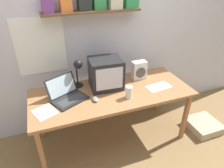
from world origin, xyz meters
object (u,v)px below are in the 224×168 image
(laptop, at_px, (67,94))
(desk_lamp, at_px, (78,69))
(juice_glass, at_px, (129,93))
(printed_handout, at_px, (159,87))
(computer_mouse, at_px, (95,99))
(open_notebook, at_px, (45,112))
(crt_monitor, at_px, (106,73))
(corner_desk, at_px, (112,95))
(floor_cushion, at_px, (203,125))
(space_heater, at_px, (139,70))

(laptop, distance_m, desk_lamp, 0.31)
(juice_glass, xyz_separation_m, printed_handout, (0.43, 0.08, -0.06))
(computer_mouse, xyz_separation_m, open_notebook, (-0.52, -0.02, -0.01))
(crt_monitor, xyz_separation_m, desk_lamp, (-0.30, 0.09, 0.07))
(corner_desk, xyz_separation_m, desk_lamp, (-0.33, 0.22, 0.30))
(floor_cushion, bearing_deg, computer_mouse, 173.03)
(open_notebook, xyz_separation_m, floor_cushion, (2.00, -0.16, -0.66))
(crt_monitor, xyz_separation_m, open_notebook, (-0.73, -0.26, -0.18))
(space_heater, xyz_separation_m, printed_handout, (0.13, -0.28, -0.11))
(juice_glass, distance_m, open_notebook, 0.88)
(computer_mouse, bearing_deg, floor_cushion, -6.97)
(laptop, xyz_separation_m, computer_mouse, (0.28, -0.15, -0.04))
(desk_lamp, height_order, floor_cushion, desk_lamp)
(printed_handout, relative_size, open_notebook, 1.13)
(laptop, relative_size, open_notebook, 1.60)
(juice_glass, relative_size, floor_cushion, 0.35)
(open_notebook, bearing_deg, floor_cushion, -4.51)
(laptop, distance_m, juice_glass, 0.67)
(crt_monitor, relative_size, floor_cushion, 0.96)
(computer_mouse, xyz_separation_m, printed_handout, (0.79, 0.01, -0.01))
(space_heater, distance_m, floor_cushion, 1.22)
(corner_desk, distance_m, desk_lamp, 0.50)
(open_notebook, bearing_deg, laptop, 34.56)
(laptop, height_order, open_notebook, laptop)
(space_heater, bearing_deg, crt_monitor, -172.77)
(desk_lamp, bearing_deg, computer_mouse, -85.92)
(corner_desk, height_order, laptop, laptop)
(crt_monitor, distance_m, open_notebook, 0.79)
(desk_lamp, distance_m, floor_cushion, 1.88)
(laptop, xyz_separation_m, space_heater, (0.94, 0.14, 0.06))
(crt_monitor, distance_m, juice_glass, 0.36)
(desk_lamp, distance_m, open_notebook, 0.60)
(juice_glass, bearing_deg, desk_lamp, 139.15)
(space_heater, bearing_deg, juice_glass, -129.53)
(printed_handout, height_order, floor_cushion, printed_handout)
(laptop, bearing_deg, corner_desk, -30.68)
(laptop, distance_m, space_heater, 0.95)
(computer_mouse, bearing_deg, crt_monitor, 49.27)
(space_heater, bearing_deg, corner_desk, -156.45)
(crt_monitor, height_order, printed_handout, crt_monitor)
(crt_monitor, xyz_separation_m, computer_mouse, (-0.20, -0.23, -0.16))
(crt_monitor, bearing_deg, juice_glass, -59.07)
(desk_lamp, distance_m, computer_mouse, 0.41)
(laptop, relative_size, floor_cushion, 1.12)
(floor_cushion, bearing_deg, corner_desk, 167.10)
(juice_glass, bearing_deg, space_heater, 50.22)
(computer_mouse, relative_size, printed_handout, 0.34)
(crt_monitor, relative_size, laptop, 0.86)
(juice_glass, relative_size, space_heater, 0.60)
(desk_lamp, xyz_separation_m, juice_glass, (0.46, -0.40, -0.18))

